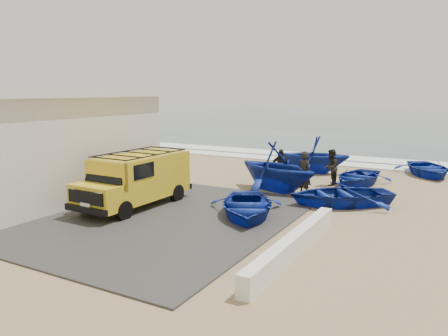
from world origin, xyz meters
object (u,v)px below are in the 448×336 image
at_px(boat_far_left, 313,155).
at_px(boat_far_right, 428,168).
at_px(van, 137,178).
at_px(boat_near_left, 246,206).
at_px(fisherman_middle, 331,167).
at_px(building, 15,142).
at_px(fisherman_front, 305,173).
at_px(boat_mid_left, 276,166).
at_px(boat_near_right, 340,194).
at_px(fisherman_back, 280,167).
at_px(boat_mid_right, 357,177).
at_px(parapet, 294,244).

relative_size(boat_far_left, boat_far_right, 1.00).
relative_size(van, boat_near_left, 1.28).
bearing_deg(boat_far_right, boat_near_left, -136.42).
xyz_separation_m(boat_far_right, fisherman_middle, (-3.68, -4.64, 0.45)).
height_order(building, fisherman_front, building).
bearing_deg(boat_mid_left, boat_near_right, -89.76).
bearing_deg(fisherman_back, boat_mid_right, 10.22).
distance_m(boat_far_left, fisherman_front, 5.18).
bearing_deg(van, fisherman_front, 45.01).
relative_size(parapet, boat_near_left, 1.63).
relative_size(boat_far_right, fisherman_front, 2.01).
distance_m(building, fisherman_middle, 13.63).
bearing_deg(boat_mid_right, fisherman_middle, -135.97).
height_order(building, boat_mid_right, building).
bearing_deg(boat_mid_left, building, 142.03).
relative_size(boat_mid_right, boat_far_right, 0.94).
relative_size(parapet, boat_far_right, 1.63).
distance_m(parapet, fisherman_back, 8.86).
distance_m(boat_near_right, fisherman_middle, 3.57).
height_order(boat_near_right, boat_far_right, boat_near_right).
relative_size(boat_mid_left, boat_far_left, 1.09).
height_order(building, boat_far_right, building).
bearing_deg(boat_mid_left, fisherman_back, 34.24).
xyz_separation_m(fisherman_middle, fisherman_back, (-2.09, -0.89, -0.01)).
bearing_deg(parapet, boat_near_left, 135.95).
relative_size(boat_near_right, boat_far_right, 1.05).
bearing_deg(boat_near_left, parapet, -70.62).
bearing_deg(boat_far_right, parapet, -121.95).
distance_m(boat_mid_right, boat_far_right, 4.71).
distance_m(van, fisherman_front, 6.75).
bearing_deg(building, boat_mid_left, 31.97).
relative_size(boat_mid_right, fisherman_middle, 2.10).
xyz_separation_m(van, boat_near_left, (4.15, 0.74, -0.70)).
height_order(boat_mid_left, boat_far_right, boat_mid_left).
xyz_separation_m(building, boat_mid_left, (9.22, 5.75, -1.11)).
bearing_deg(boat_far_right, fisherman_middle, -151.35).
bearing_deg(boat_near_right, fisherman_middle, 165.63).
bearing_deg(boat_far_left, boat_near_right, 12.64).
bearing_deg(fisherman_front, fisherman_back, -17.13).
distance_m(boat_far_right, fisherman_back, 8.01).
xyz_separation_m(van, fisherman_front, (4.87, 4.67, -0.16)).
height_order(van, boat_near_left, van).
distance_m(building, van, 5.87).
bearing_deg(fisherman_middle, van, -39.60).
bearing_deg(boat_mid_right, boat_far_right, 63.70).
xyz_separation_m(boat_near_right, boat_mid_left, (-3.03, 1.09, 0.65)).
relative_size(boat_near_left, boat_mid_left, 0.92).
bearing_deg(fisherman_back, fisherman_middle, 5.57).
bearing_deg(boat_far_left, fisherman_middle, 19.21).
bearing_deg(boat_mid_right, boat_near_left, -98.76).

